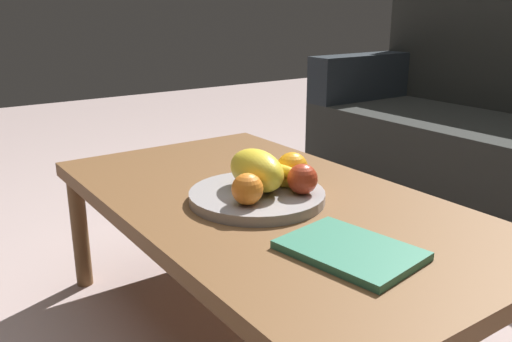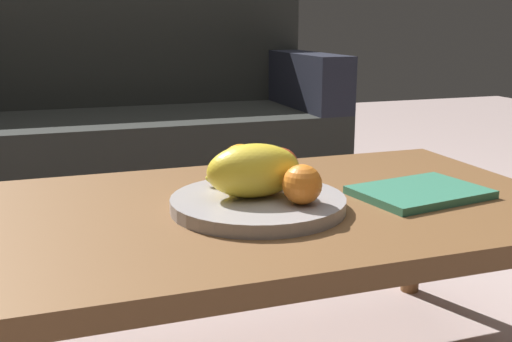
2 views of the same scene
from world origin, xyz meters
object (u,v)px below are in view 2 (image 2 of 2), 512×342
at_px(orange_left, 302,184).
at_px(magazine, 420,192).
at_px(fruit_bowl, 256,203).
at_px(couch, 113,136).
at_px(coffee_table, 252,224).
at_px(banana_bunch, 245,176).
at_px(apple_front, 281,166).
at_px(orange_front, 240,164).
at_px(melon_large_front, 254,171).

distance_m(orange_left, magazine, 0.29).
bearing_deg(fruit_bowl, couch, 94.99).
xyz_separation_m(coffee_table, banana_bunch, (-0.01, 0.02, 0.09)).
relative_size(orange_left, apple_front, 0.99).
bearing_deg(orange_left, coffee_table, 119.94).
bearing_deg(orange_left, orange_front, 109.01).
xyz_separation_m(melon_large_front, orange_front, (0.01, 0.10, -0.01)).
height_order(melon_large_front, magazine, melon_large_front).
relative_size(melon_large_front, banana_bunch, 1.08).
xyz_separation_m(coffee_table, orange_left, (0.06, -0.10, 0.10)).
relative_size(couch, orange_left, 23.55).
height_order(coffee_table, magazine, magazine).
xyz_separation_m(orange_left, banana_bunch, (-0.07, 0.13, -0.01)).
height_order(coffee_table, melon_large_front, melon_large_front).
bearing_deg(orange_left, melon_large_front, 132.88).
bearing_deg(orange_front, coffee_table, -89.29).
bearing_deg(apple_front, banana_bunch, -166.99).
bearing_deg(coffee_table, couch, 95.29).
bearing_deg(magazine, melon_large_front, 166.60).
distance_m(melon_large_front, magazine, 0.35).
height_order(orange_front, magazine, orange_front).
relative_size(couch, magazine, 6.80).
distance_m(orange_left, apple_front, 0.15).
height_order(couch, apple_front, couch).
bearing_deg(coffee_table, melon_large_front, -102.89).
relative_size(orange_front, banana_bunch, 0.48).
distance_m(couch, fruit_bowl, 1.39).
relative_size(couch, fruit_bowl, 5.17).
distance_m(fruit_bowl, orange_left, 0.11).
xyz_separation_m(orange_front, orange_left, (0.06, -0.18, -0.00)).
relative_size(couch, apple_front, 23.36).
bearing_deg(couch, banana_bunch, -84.87).
height_order(coffee_table, banana_bunch, banana_bunch).
height_order(apple_front, banana_bunch, apple_front).
bearing_deg(apple_front, melon_large_front, -137.84).
bearing_deg(magazine, couch, 99.02).
height_order(fruit_bowl, melon_large_front, melon_large_front).
distance_m(couch, orange_left, 1.47).
height_order(melon_large_front, apple_front, melon_large_front).
height_order(couch, melon_large_front, couch).
distance_m(fruit_bowl, orange_front, 0.12).
relative_size(orange_front, apple_front, 1.09).
distance_m(orange_front, orange_left, 0.19).
distance_m(apple_front, banana_bunch, 0.08).
bearing_deg(orange_front, magazine, -20.66).
bearing_deg(apple_front, couch, 98.73).
bearing_deg(orange_left, fruit_bowl, 133.06).
height_order(banana_bunch, magazine, banana_bunch).
xyz_separation_m(couch, orange_front, (0.12, -1.27, 0.16)).
distance_m(coffee_table, fruit_bowl, 0.06).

